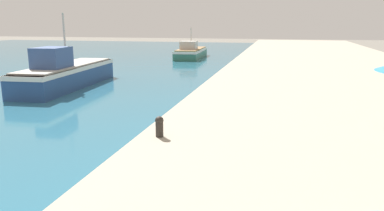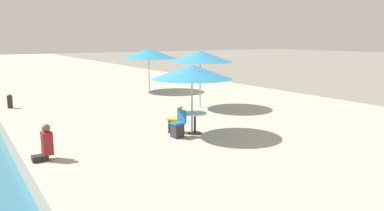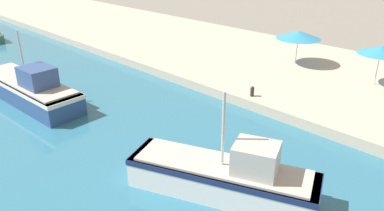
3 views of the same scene
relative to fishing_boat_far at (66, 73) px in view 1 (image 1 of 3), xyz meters
The scene contains 4 objects.
quay_promenade 19.26m from the fishing_boat_far, 27.93° to the left, with size 16.00×90.00×0.67m.
fishing_boat_far is the anchor object (origin of this frame).
fishing_boat_distant 21.19m from the fishing_boat_far, 81.24° to the left, with size 2.94×8.10×3.47m.
mooring_bollard 14.41m from the fishing_boat_far, 47.55° to the right, with size 0.26×0.26×0.65m.
Camera 1 is at (4.23, 6.76, 4.17)m, focal length 35.00 mm.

